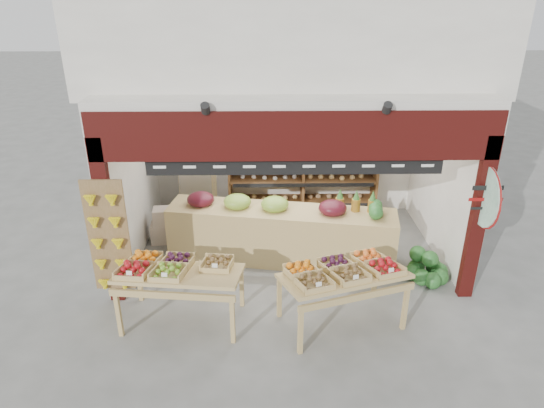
{
  "coord_description": "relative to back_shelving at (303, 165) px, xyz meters",
  "views": [
    {
      "loc": [
        -0.43,
        -7.47,
        4.54
      ],
      "look_at": [
        -0.31,
        -0.2,
        1.23
      ],
      "focal_mm": 32.0,
      "sensor_mm": 36.0,
      "label": 1
    }
  ],
  "objects": [
    {
      "name": "ground",
      "position": [
        -0.37,
        -1.95,
        -1.14
      ],
      "size": [
        60.0,
        60.0,
        0.0
      ],
      "primitive_type": "plane",
      "color": "#64635F",
      "rests_on": "ground"
    },
    {
      "name": "cardboard_stack",
      "position": [
        -2.5,
        -1.1,
        -0.88
      ],
      "size": [
        1.02,
        0.74,
        0.7
      ],
      "color": "beige",
      "rests_on": "ground"
    },
    {
      "name": "mid_counter",
      "position": [
        -0.53,
        -1.86,
        -0.6
      ],
      "size": [
        4.03,
        1.45,
        1.22
      ],
      "color": "tan",
      "rests_on": "ground"
    },
    {
      "name": "display_table_right",
      "position": [
        0.29,
        -3.66,
        -0.28
      ],
      "size": [
        1.92,
        1.43,
        1.08
      ],
      "color": "tan",
      "rests_on": "ground"
    },
    {
      "name": "refrigerator",
      "position": [
        -2.14,
        -0.31,
        -0.21
      ],
      "size": [
        0.81,
        0.81,
        1.86
      ],
      "primitive_type": "cube",
      "rotation": [
        0.0,
        0.0,
        0.12
      ],
      "color": "silver",
      "rests_on": "ground"
    },
    {
      "name": "banana_board",
      "position": [
        -3.1,
        -3.12,
        -0.02
      ],
      "size": [
        0.6,
        0.15,
        1.8
      ],
      "color": "olive",
      "rests_on": "ground"
    },
    {
      "name": "watermelon_pile",
      "position": [
        1.91,
        -2.56,
        -0.94
      ],
      "size": [
        0.74,
        0.71,
        0.54
      ],
      "color": "#1B521F",
      "rests_on": "ground"
    },
    {
      "name": "gift_sign",
      "position": [
        2.38,
        -3.09,
        0.61
      ],
      "size": [
        0.04,
        0.93,
        0.92
      ],
      "color": "silver",
      "rests_on": "ground"
    },
    {
      "name": "display_table_left",
      "position": [
        -2.11,
        -3.53,
        -0.29
      ],
      "size": [
        1.81,
        1.13,
        1.08
      ],
      "color": "tan",
      "rests_on": "ground"
    },
    {
      "name": "back_shelving",
      "position": [
        0.0,
        0.0,
        0.0
      ],
      "size": [
        3.09,
        0.51,
        1.9
      ],
      "color": "brown",
      "rests_on": "ground"
    },
    {
      "name": "shop_structure",
      "position": [
        -0.37,
        -0.33,
        2.78
      ],
      "size": [
        6.36,
        5.12,
        5.4
      ],
      "color": "white",
      "rests_on": "ground"
    }
  ]
}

